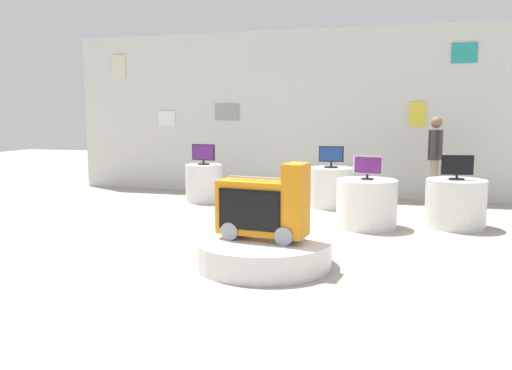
{
  "coord_description": "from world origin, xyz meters",
  "views": [
    {
      "loc": [
        1.85,
        -5.97,
        1.68
      ],
      "look_at": [
        0.16,
        0.07,
        0.82
      ],
      "focal_mm": 37.16,
      "sensor_mm": 36.0,
      "label": 1
    }
  ],
  "objects": [
    {
      "name": "ground_plane",
      "position": [
        0.0,
        0.0,
        0.0
      ],
      "size": [
        30.0,
        30.0,
        0.0
      ],
      "primitive_type": "plane",
      "color": "#A8A091"
    },
    {
      "name": "back_wall_display",
      "position": [
        -0.0,
        4.71,
        1.66
      ],
      "size": [
        10.26,
        0.13,
        3.33
      ],
      "color": "silver",
      "rests_on": "ground"
    },
    {
      "name": "main_display_pedestal",
      "position": [
        0.38,
        -0.44,
        0.15
      ],
      "size": [
        1.53,
        1.53,
        0.29
      ],
      "primitive_type": "cylinder",
      "color": "silver",
      "rests_on": "ground"
    },
    {
      "name": "novelty_firetruck_tv",
      "position": [
        0.4,
        -0.45,
        0.64
      ],
      "size": [
        1.02,
        0.51,
        0.86
      ],
      "color": "gray",
      "rests_on": "main_display_pedestal"
    },
    {
      "name": "display_pedestal_left_rear",
      "position": [
        0.61,
        3.46,
        0.35
      ],
      "size": [
        0.8,
        0.8,
        0.71
      ],
      "primitive_type": "cylinder",
      "color": "silver",
      "rests_on": "ground"
    },
    {
      "name": "tv_on_left_rear",
      "position": [
        0.61,
        3.46,
        0.91
      ],
      "size": [
        0.44,
        0.24,
        0.38
      ],
      "color": "black",
      "rests_on": "display_pedestal_left_rear"
    },
    {
      "name": "display_pedestal_center_rear",
      "position": [
        -1.79,
        3.39,
        0.35
      ],
      "size": [
        0.7,
        0.7,
        0.71
      ],
      "primitive_type": "cylinder",
      "color": "silver",
      "rests_on": "ground"
    },
    {
      "name": "tv_on_center_rear",
      "position": [
        -1.79,
        3.39,
        0.91
      ],
      "size": [
        0.46,
        0.23,
        0.38
      ],
      "color": "black",
      "rests_on": "display_pedestal_center_rear"
    },
    {
      "name": "display_pedestal_right_rear",
      "position": [
        2.62,
        2.24,
        0.35
      ],
      "size": [
        0.86,
        0.86,
        0.71
      ],
      "primitive_type": "cylinder",
      "color": "silver",
      "rests_on": "ground"
    },
    {
      "name": "tv_on_right_rear",
      "position": [
        2.62,
        2.24,
        0.89
      ],
      "size": [
        0.45,
        0.22,
        0.36
      ],
      "color": "black",
      "rests_on": "display_pedestal_right_rear"
    },
    {
      "name": "display_pedestal_far_right",
      "position": [
        1.35,
        1.89,
        0.35
      ],
      "size": [
        0.89,
        0.89,
        0.71
      ],
      "primitive_type": "cylinder",
      "color": "silver",
      "rests_on": "ground"
    },
    {
      "name": "tv_on_far_right",
      "position": [
        1.35,
        1.89,
        0.9
      ],
      "size": [
        0.43,
        0.18,
        0.35
      ],
      "color": "black",
      "rests_on": "display_pedestal_far_right"
    },
    {
      "name": "shopper_browsing_near_truck",
      "position": [
        2.4,
        3.91,
        0.95
      ],
      "size": [
        0.27,
        0.55,
        1.61
      ],
      "color": "gray",
      "rests_on": "ground"
    }
  ]
}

